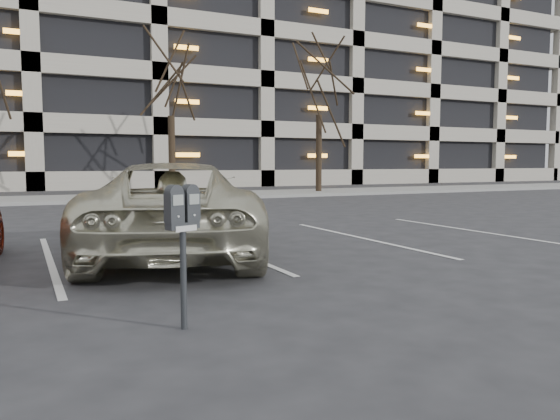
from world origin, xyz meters
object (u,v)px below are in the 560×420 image
Objects in this scene: tree_d at (319,66)px; suv_silver at (174,209)px; parking_meter at (183,221)px; tree_c at (170,65)px.

tree_d is 1.42× the size of suv_silver.
tree_c is at bearing 55.28° from parking_meter.
tree_c is at bearing -87.63° from suv_silver.
tree_c is 7.02m from tree_d.
parking_meter is at bearing -122.86° from tree_d.
tree_c is 1.31× the size of suv_silver.
tree_d is at bearing 36.61° from parking_meter.
tree_d is at bearing -110.40° from suv_silver.
parking_meter is (-4.50, -17.81, -4.46)m from tree_c.
tree_c reaches higher than parking_meter.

